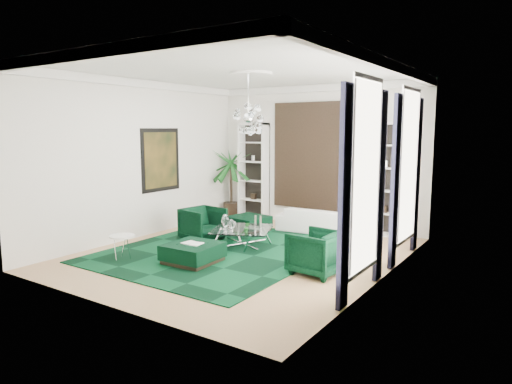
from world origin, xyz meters
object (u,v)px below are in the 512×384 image
Objects in this scene: sofa at (319,220)px; ottoman_side at (249,224)px; palm at (231,173)px; armchair_right at (317,252)px; armchair_left at (203,224)px; coffee_table at (242,238)px; ottoman_front at (193,253)px; side_table at (123,248)px.

ottoman_side is (-1.57, -0.91, -0.11)m from sofa.
ottoman_side is at bearing -40.96° from palm.
armchair_right is (1.44, -3.10, 0.09)m from sofa.
sofa is at bearing -31.27° from armchair_left.
coffee_table is 1.53m from ottoman_front.
sofa reaches higher than coffee_table.
palm is (-2.22, 4.26, 1.12)m from ottoman_front.
coffee_table is 2.59m from side_table.
side_table is (-1.46, -2.13, 0.03)m from coffee_table.
armchair_right is at bearing -94.77° from armchair_left.
armchair_left is 0.97× the size of ottoman_side.
armchair_left is at bearing 81.05° from side_table.
armchair_right is 5.84m from palm.
sofa is at bearing 63.04° from side_table.
armchair_left is at bearing 45.48° from sofa.
armchair_left is at bearing -179.60° from coffee_table.
side_table is at bearing 58.29° from sofa.
coffee_table is at bearing -60.86° from ottoman_side.
side_table is (-2.26, -4.43, -0.07)m from sofa.
armchair_left reaches higher than ottoman_front.
armchair_right is 2.46m from ottoman_front.
sofa reaches higher than side_table.
coffee_table is at bearing -49.61° from palm.
coffee_table is (-2.24, 0.80, -0.19)m from armchair_right.
ottoman_side is at bearing 25.46° from sofa.
sofa is 3.31m from palm.
palm is at bearing 139.04° from ottoman_side.
ottoman_front is at bearing -62.52° from palm.
sofa is 1.82m from ottoman_side.
coffee_table is at bearing -103.85° from armchair_right.
sofa is 4.97m from side_table.
sofa is at bearing 30.21° from ottoman_side.
armchair_left is 0.33× the size of palm.
side_table is 5.06m from palm.
armchair_right reaches higher than ottoman_side.
sofa is 2.43× the size of armchair_left.
armchair_left is 3.45m from armchair_right.
sofa is at bearing 70.93° from coffee_table.
armchair_right is at bearing -37.77° from palm.
side_table reaches higher than ottoman_front.
armchair_right reaches higher than sofa.
armchair_left is at bearing -66.35° from palm.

